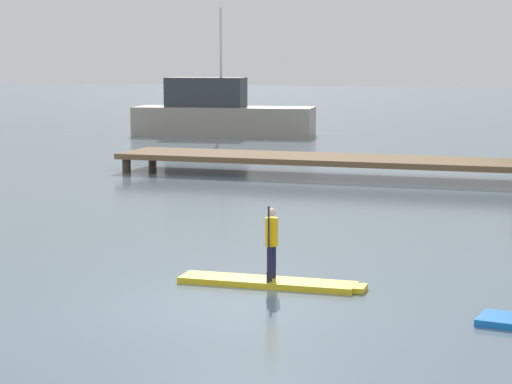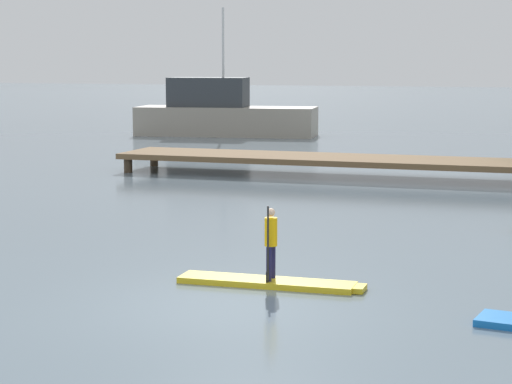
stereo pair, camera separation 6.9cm
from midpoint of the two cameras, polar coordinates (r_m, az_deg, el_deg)
ground_plane at (r=14.93m, az=-2.22°, el=-6.55°), size 240.00×240.00×0.00m
paddleboard_near at (r=16.01m, az=0.79°, el=-5.36°), size 3.14×0.69×0.10m
paddler_child_solo at (r=15.85m, az=0.79°, el=-2.83°), size 0.22×0.41×1.25m
motor_boat_small_navy at (r=47.43m, az=-2.19°, el=4.61°), size 9.00×3.73×6.19m
floating_dock at (r=30.86m, az=4.19°, el=1.92°), size 13.75×2.66×0.64m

